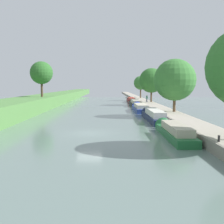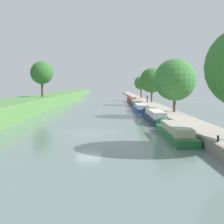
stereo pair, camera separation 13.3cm
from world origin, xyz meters
name	(u,v)px [view 1 (the left image)]	position (x,y,z in m)	size (l,w,h in m)	color
ground_plane	(89,133)	(0.00, 0.00, 0.00)	(160.00, 160.00, 0.00)	slate
right_towpath	(199,129)	(10.98, 0.00, 0.41)	(3.12, 260.00, 0.82)	#A89E8E
stone_quay	(182,129)	(9.29, 0.00, 0.43)	(0.25, 260.00, 0.87)	gray
narrowboat_green	(173,131)	(7.97, -1.96, 0.53)	(1.84, 10.15, 1.86)	#1E6033
narrowboat_navy	(153,116)	(8.05, 10.11, 0.63)	(1.88, 12.77, 2.04)	#141E42
narrowboat_blue	(140,108)	(7.64, 23.36, 0.55)	(2.19, 11.16, 2.08)	#283D93
narrowboat_black	(135,103)	(7.97, 35.92, 0.60)	(2.09, 12.57, 2.14)	black
narrowboat_maroon	(131,100)	(8.03, 48.77, 0.55)	(1.81, 13.15, 1.91)	maroon
tree_rightbank_midnear	(175,80)	(11.69, 13.52, 5.54)	(6.17, 6.17, 7.81)	brown
tree_rightbank_midfar	(151,80)	(11.82, 36.84, 5.83)	(5.72, 5.72, 7.88)	brown
tree_rightbank_far	(141,83)	(11.60, 56.77, 5.41)	(4.22, 4.22, 6.72)	brown
tree_leftbank_downstream	(41,73)	(-11.64, 28.58, 7.21)	(4.55, 4.55, 7.11)	#4C3828
person_walking	(147,98)	(10.69, 36.00, 1.69)	(0.34, 0.34, 1.66)	#282D42
mooring_bollard_near	(219,139)	(9.72, -8.12, 1.04)	(0.16, 0.16, 0.45)	black
mooring_bollard_far	(135,97)	(9.72, 54.99, 1.04)	(0.16, 0.16, 0.45)	black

